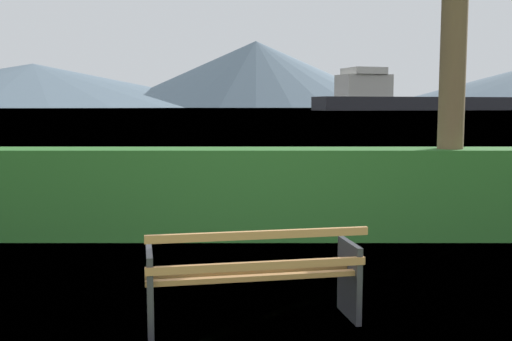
% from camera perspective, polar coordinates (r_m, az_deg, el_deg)
% --- Properties ---
extents(ground_plane, '(1400.00, 1400.00, 0.00)m').
position_cam_1_polar(ground_plane, '(5.39, -0.14, -14.08)').
color(ground_plane, olive).
extents(water_surface, '(620.00, 620.00, 0.00)m').
position_cam_1_polar(water_surface, '(314.29, 0.21, 5.82)').
color(water_surface, '#7A99A8').
rests_on(water_surface, ground_plane).
extents(park_bench, '(1.89, 0.90, 0.87)m').
position_cam_1_polar(park_bench, '(5.20, -0.01, -9.87)').
color(park_bench, '#A0703F').
rests_on(park_bench, ground_plane).
extents(hedge_row, '(12.91, 0.79, 1.26)m').
position_cam_1_polar(hedge_row, '(8.57, 0.00, -2.13)').
color(hedge_row, '#2D6B28').
rests_on(hedge_row, ground_plane).
extents(cargo_ship_large, '(96.47, 41.03, 15.24)m').
position_cam_1_polar(cargo_ship_large, '(235.16, 15.39, 6.52)').
color(cargo_ship_large, '#232328').
rests_on(cargo_ship_large, water_surface).
extents(distant_hills, '(883.76, 431.41, 63.26)m').
position_cam_1_polar(distant_hills, '(580.93, -0.41, 8.39)').
color(distant_hills, slate).
rests_on(distant_hills, ground_plane).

